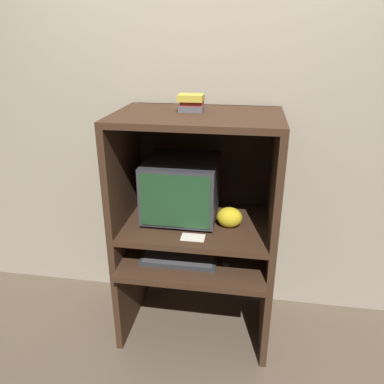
{
  "coord_description": "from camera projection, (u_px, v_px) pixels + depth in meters",
  "views": [
    {
      "loc": [
        0.3,
        -1.75,
        1.87
      ],
      "look_at": [
        -0.03,
        0.32,
        1.0
      ],
      "focal_mm": 35.0,
      "sensor_mm": 36.0,
      "label": 1
    }
  ],
  "objects": [
    {
      "name": "ground_plane",
      "position": [
        189.0,
        357.0,
        2.36
      ],
      "size": [
        12.0,
        12.0,
        0.0
      ],
      "primitive_type": "plane",
      "color": "brown"
    },
    {
      "name": "wall_back",
      "position": [
        206.0,
        129.0,
        2.49
      ],
      "size": [
        6.0,
        0.06,
        2.6
      ],
      "color": "gray",
      "rests_on": "ground_plane"
    },
    {
      "name": "desk_base",
      "position": [
        196.0,
        281.0,
        2.45
      ],
      "size": [
        0.95,
        0.7,
        0.61
      ],
      "color": "#382316",
      "rests_on": "ground_plane"
    },
    {
      "name": "desk_monitor_shelf",
      "position": [
        197.0,
        228.0,
        2.35
      ],
      "size": [
        0.95,
        0.63,
        0.19
      ],
      "color": "#382316",
      "rests_on": "desk_base"
    },
    {
      "name": "hutch_upper",
      "position": [
        198.0,
        152.0,
        2.2
      ],
      "size": [
        0.95,
        0.63,
        0.67
      ],
      "color": "#382316",
      "rests_on": "desk_monitor_shelf"
    },
    {
      "name": "crt_monitor",
      "position": [
        182.0,
        188.0,
        2.34
      ],
      "size": [
        0.44,
        0.45,
        0.38
      ],
      "color": "#333338",
      "rests_on": "desk_monitor_shelf"
    },
    {
      "name": "keyboard",
      "position": [
        178.0,
        260.0,
        2.26
      ],
      "size": [
        0.46,
        0.16,
        0.03
      ],
      "color": "#2D2D30",
      "rests_on": "desk_base"
    },
    {
      "name": "mouse",
      "position": [
        226.0,
        263.0,
        2.23
      ],
      "size": [
        0.06,
        0.04,
        0.03
      ],
      "color": "black",
      "rests_on": "desk_base"
    },
    {
      "name": "snack_bag",
      "position": [
        229.0,
        217.0,
        2.25
      ],
      "size": [
        0.15,
        0.12,
        0.13
      ],
      "color": "gold",
      "rests_on": "desk_monitor_shelf"
    },
    {
      "name": "book_stack",
      "position": [
        191.0,
        102.0,
        2.11
      ],
      "size": [
        0.14,
        0.11,
        0.1
      ],
      "color": "#4C4C51",
      "rests_on": "hutch_upper"
    },
    {
      "name": "paper_card",
      "position": [
        193.0,
        237.0,
        2.15
      ],
      "size": [
        0.14,
        0.09,
        0.0
      ],
      "color": "beige",
      "rests_on": "desk_monitor_shelf"
    }
  ]
}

